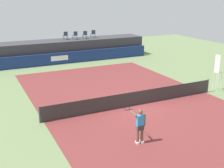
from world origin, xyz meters
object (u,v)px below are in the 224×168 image
(net_post_near, at_px, (39,115))
(spectator_chair_right, at_px, (93,33))
(spectator_chair_left, at_px, (75,35))
(net_post_far, at_px, (208,86))
(spectator_chair_far_left, at_px, (65,35))
(tennis_ball, at_px, (127,91))
(spectator_chair_center, at_px, (85,34))
(tennis_player, at_px, (140,125))
(umpire_chair, at_px, (218,70))

(net_post_near, bearing_deg, spectator_chair_right, 57.99)
(spectator_chair_left, bearing_deg, net_post_far, -71.46)
(spectator_chair_far_left, height_order, spectator_chair_left, same)
(spectator_chair_far_left, bearing_deg, net_post_far, -68.48)
(spectator_chair_left, distance_m, tennis_ball, 12.71)
(spectator_chair_center, distance_m, net_post_near, 17.33)
(tennis_player, bearing_deg, spectator_chair_right, 73.87)
(spectator_chair_far_left, relative_size, tennis_ball, 13.06)
(umpire_chair, distance_m, net_post_near, 13.23)
(net_post_far, height_order, tennis_player, tennis_player)
(spectator_chair_left, xyz_separation_m, spectator_chair_center, (1.10, -0.08, 0.00))
(net_post_far, bearing_deg, spectator_chair_left, 108.54)
(spectator_chair_left, bearing_deg, tennis_player, -100.15)
(spectator_chair_center, bearing_deg, net_post_far, -75.22)
(spectator_chair_center, bearing_deg, tennis_ball, -96.34)
(spectator_chair_center, height_order, net_post_far, spectator_chair_center)
(tennis_ball, bearing_deg, tennis_player, -114.50)
(spectator_chair_far_left, bearing_deg, spectator_chair_right, -0.26)
(spectator_chair_center, relative_size, umpire_chair, 0.32)
(spectator_chair_right, bearing_deg, tennis_ball, -101.14)
(spectator_chair_right, xyz_separation_m, net_post_far, (2.82, -15.33, -2.19))
(spectator_chair_left, distance_m, net_post_near, 16.89)
(spectator_chair_far_left, distance_m, spectator_chair_left, 1.05)
(net_post_far, xyz_separation_m, tennis_ball, (-5.32, 2.62, -0.46))
(spectator_chair_center, xyz_separation_m, net_post_far, (3.95, -14.96, -2.19))
(spectator_chair_far_left, height_order, tennis_player, spectator_chair_far_left)
(net_post_near, xyz_separation_m, tennis_ball, (7.08, 2.62, -0.46))
(net_post_near, height_order, net_post_far, same)
(spectator_chair_center, relative_size, net_post_far, 0.89)
(net_post_far, bearing_deg, tennis_ball, 153.81)
(spectator_chair_right, xyz_separation_m, tennis_player, (-5.72, -19.76, -1.73))
(net_post_far, bearing_deg, spectator_chair_center, 104.78)
(tennis_player, bearing_deg, umpire_chair, 25.34)
(spectator_chair_far_left, height_order, net_post_far, spectator_chair_far_left)
(net_post_near, bearing_deg, tennis_ball, 20.29)
(net_post_near, distance_m, tennis_player, 5.90)
(tennis_player, xyz_separation_m, tennis_ball, (3.21, 7.05, -0.92))
(umpire_chair, xyz_separation_m, tennis_ball, (-6.11, 2.64, -1.55))
(umpire_chair, distance_m, tennis_ball, 6.83)
(spectator_chair_right, bearing_deg, net_post_near, -122.01)
(spectator_chair_center, bearing_deg, tennis_player, -103.30)
(spectator_chair_right, distance_m, tennis_ball, 13.23)
(spectator_chair_center, distance_m, spectator_chair_right, 1.19)
(spectator_chair_far_left, bearing_deg, tennis_ball, -86.72)
(spectator_chair_right, height_order, tennis_ball, spectator_chair_right)
(tennis_player, height_order, tennis_ball, tennis_player)
(spectator_chair_center, height_order, spectator_chair_right, same)
(spectator_chair_far_left, relative_size, net_post_far, 0.89)
(spectator_chair_left, relative_size, net_post_far, 0.89)
(spectator_chair_left, relative_size, umpire_chair, 0.32)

